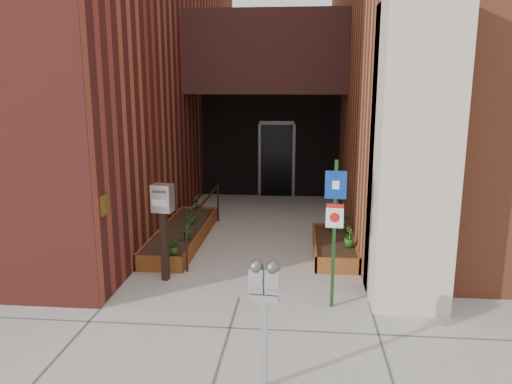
# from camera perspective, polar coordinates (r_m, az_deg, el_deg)

# --- Properties ---
(ground) EXTENTS (80.00, 80.00, 0.00)m
(ground) POSITION_cam_1_polar(r_m,az_deg,el_deg) (7.96, -1.96, -11.95)
(ground) COLOR #9E9991
(ground) RESTS_ON ground
(architecture) EXTENTS (20.00, 14.60, 10.00)m
(architecture) POSITION_cam_1_polar(r_m,az_deg,el_deg) (14.23, 0.82, 19.26)
(architecture) COLOR maroon
(architecture) RESTS_ON ground
(planter_left) EXTENTS (0.90, 3.60, 0.30)m
(planter_left) POSITION_cam_1_polar(r_m,az_deg,el_deg) (10.67, -8.43, -4.89)
(planter_left) COLOR brown
(planter_left) RESTS_ON ground
(planter_right) EXTENTS (0.80, 2.20, 0.30)m
(planter_right) POSITION_cam_1_polar(r_m,az_deg,el_deg) (9.93, 8.92, -6.24)
(planter_right) COLOR brown
(planter_right) RESTS_ON ground
(handrail) EXTENTS (0.04, 3.34, 0.90)m
(handrail) POSITION_cam_1_polar(r_m,az_deg,el_deg) (10.35, -5.91, -1.83)
(handrail) COLOR black
(handrail) RESTS_ON ground
(parking_meter) EXTENTS (0.34, 0.17, 1.48)m
(parking_meter) POSITION_cam_1_polar(r_m,az_deg,el_deg) (5.35, 0.98, -11.14)
(parking_meter) COLOR #A5A5A7
(parking_meter) RESTS_ON ground
(sign_post) EXTENTS (0.30, 0.08, 2.22)m
(sign_post) POSITION_cam_1_polar(r_m,az_deg,el_deg) (7.27, 8.97, -3.05)
(sign_post) COLOR #143817
(sign_post) RESTS_ON ground
(payment_dropbox) EXTENTS (0.36, 0.29, 1.66)m
(payment_dropbox) POSITION_cam_1_polar(r_m,az_deg,el_deg) (8.38, -10.57, -2.23)
(payment_dropbox) COLOR black
(payment_dropbox) RESTS_ON ground
(shrub_left_a) EXTENTS (0.39, 0.39, 0.32)m
(shrub_left_a) POSITION_cam_1_polar(r_m,az_deg,el_deg) (9.04, -9.30, -5.96)
(shrub_left_a) COLOR #255317
(shrub_left_a) RESTS_ON planter_left
(shrub_left_b) EXTENTS (0.25, 0.25, 0.38)m
(shrub_left_b) POSITION_cam_1_polar(r_m,az_deg,el_deg) (9.83, -7.87, -4.21)
(shrub_left_b) COLOR #17531C
(shrub_left_b) RESTS_ON planter_left
(shrub_left_c) EXTENTS (0.27, 0.27, 0.34)m
(shrub_left_c) POSITION_cam_1_polar(r_m,az_deg,el_deg) (10.94, -7.39, -2.60)
(shrub_left_c) COLOR #1A5D1A
(shrub_left_c) RESTS_ON planter_left
(shrub_left_d) EXTENTS (0.26, 0.26, 0.36)m
(shrub_left_d) POSITION_cam_1_polar(r_m,az_deg,el_deg) (12.09, -6.79, -1.08)
(shrub_left_d) COLOR #185117
(shrub_left_d) RESTS_ON planter_left
(shrub_right_a) EXTENTS (0.27, 0.27, 0.35)m
(shrub_right_a) POSITION_cam_1_polar(r_m,az_deg,el_deg) (9.46, 10.65, -5.06)
(shrub_right_a) COLOR #21611B
(shrub_right_a) RESTS_ON planter_right
(shrub_right_b) EXTENTS (0.28, 0.28, 0.37)m
(shrub_right_b) POSITION_cam_1_polar(r_m,az_deg,el_deg) (10.39, 10.18, -3.40)
(shrub_right_b) COLOR #2A5D1A
(shrub_right_b) RESTS_ON planter_right
(shrub_right_c) EXTENTS (0.36, 0.36, 0.31)m
(shrub_right_c) POSITION_cam_1_polar(r_m,az_deg,el_deg) (10.47, 8.64, -3.40)
(shrub_right_c) COLOR #214F16
(shrub_right_c) RESTS_ON planter_right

